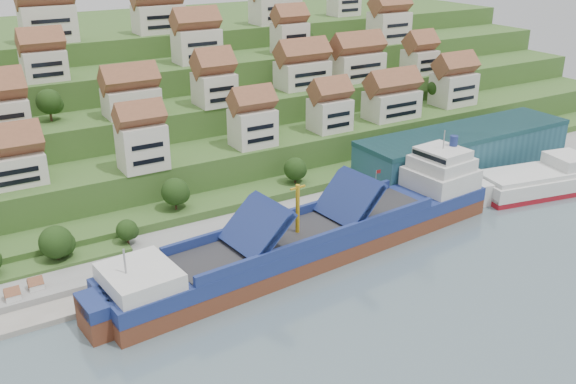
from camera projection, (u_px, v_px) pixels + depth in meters
ground at (334, 250)px, 127.22m from camera, size 300.00×300.00×0.00m
quay at (368, 199)px, 148.19m from camera, size 180.00×14.00×2.20m
pebble_beach at (13, 302)px, 108.84m from camera, size 45.00×20.00×1.00m
hillside at (149, 91)px, 204.98m from camera, size 260.00×128.00×31.00m
hillside_village at (206, 71)px, 166.63m from camera, size 156.29×64.05×29.50m
hillside_trees at (177, 132)px, 147.67m from camera, size 142.32×60.84×31.19m
warehouse at (464, 149)px, 162.69m from camera, size 60.00×15.00×10.00m
flagpole at (376, 184)px, 141.12m from camera, size 1.28×0.16×8.00m
beach_huts at (0, 300)px, 106.28m from camera, size 14.40×3.70×2.20m
cargo_ship at (325, 235)px, 125.32m from camera, size 86.09×20.54×19.00m
second_ship at (541, 181)px, 154.19m from camera, size 33.45×17.42×9.23m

